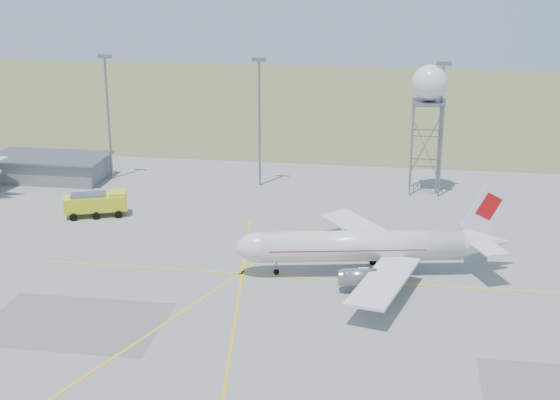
# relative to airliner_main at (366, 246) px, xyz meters

# --- Properties ---
(grass_strip) EXTENTS (400.00, 120.00, 0.03)m
(grass_strip) POSITION_rel_airliner_main_xyz_m (-8.67, 107.42, -3.33)
(grass_strip) COLOR #646A3A
(grass_strip) RESTS_ON ground
(building_grey) EXTENTS (19.00, 10.00, 3.90)m
(building_grey) POSITION_rel_airliner_main_xyz_m (-53.67, 31.42, -1.37)
(building_grey) COLOR slate
(building_grey) RESTS_ON ground
(mast_a) EXTENTS (2.20, 0.50, 20.50)m
(mast_a) POSITION_rel_airliner_main_xyz_m (-43.67, 33.42, 8.73)
(mast_a) COLOR slate
(mast_a) RESTS_ON ground
(mast_b) EXTENTS (2.20, 0.50, 20.50)m
(mast_b) POSITION_rel_airliner_main_xyz_m (-18.67, 33.42, 8.73)
(mast_b) COLOR slate
(mast_b) RESTS_ON ground
(mast_c) EXTENTS (2.20, 0.50, 20.50)m
(mast_c) POSITION_rel_airliner_main_xyz_m (9.33, 33.42, 8.73)
(mast_c) COLOR slate
(mast_c) RESTS_ON ground
(airliner_main) EXTENTS (31.92, 30.59, 10.90)m
(airliner_main) POSITION_rel_airliner_main_xyz_m (0.00, 0.00, 0.00)
(airliner_main) COLOR silver
(airliner_main) RESTS_ON ground
(radar_tower) EXTENTS (5.51, 5.51, 19.95)m
(radar_tower) POSITION_rel_airliner_main_xyz_m (7.45, 33.77, 7.86)
(radar_tower) COLOR slate
(radar_tower) RESTS_ON ground
(fire_truck) EXTENTS (9.20, 5.77, 3.49)m
(fire_truck) POSITION_rel_airliner_main_xyz_m (-38.86, 14.78, -1.66)
(fire_truck) COLOR yellow
(fire_truck) RESTS_ON ground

